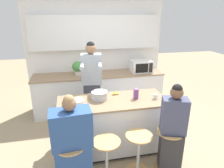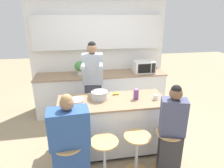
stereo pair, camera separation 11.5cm
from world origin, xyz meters
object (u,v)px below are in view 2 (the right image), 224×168
microwave (144,67)px  person_seated_near (171,134)px  fruit_bowl (76,101)px  person_wrapped_blanket (70,145)px  kitchen_island (113,125)px  cooking_pot (99,95)px  bar_stool_center_left (104,159)px  bar_stool_rightmost (168,149)px  bar_stool_center_right (137,153)px  coffee_cup_near (156,97)px  juice_carton (136,94)px  person_cooking (93,88)px  banana_bunch (116,93)px  bar_stool_leftmost (70,163)px  potted_plant (80,67)px

microwave → person_seated_near: bearing=-97.6°
microwave → fruit_bowl: bearing=-136.9°
person_wrapped_blanket → microwave: person_wrapped_blanket is taller
kitchen_island → cooking_pot: bearing=159.0°
bar_stool_center_left → microwave: (1.24, 2.14, 0.70)m
bar_stool_rightmost → cooking_pot: (-0.91, 0.71, 0.63)m
bar_stool_center_right → cooking_pot: 1.04m
bar_stool_rightmost → coffee_cup_near: coffee_cup_near is taller
cooking_pot → fruit_bowl: (-0.38, -0.09, -0.04)m
fruit_bowl → juice_carton: size_ratio=1.35×
bar_stool_center_left → person_cooking: size_ratio=0.36×
bar_stool_center_left → fruit_bowl: (-0.35, 0.65, 0.60)m
banana_bunch → juice_carton: size_ratio=0.77×
bar_stool_center_left → coffee_cup_near: (0.92, 0.57, 0.61)m
cooking_pot → microwave: size_ratio=0.73×
kitchen_island → person_seated_near: size_ratio=1.29×
bar_stool_leftmost → banana_bunch: 1.33m
kitchen_island → bar_stool_leftmost: size_ratio=2.74×
cooking_pot → kitchen_island: bearing=-21.0°
person_wrapped_blanket → person_seated_near: bearing=-4.2°
bar_stool_rightmost → fruit_bowl: bearing=154.2°
person_cooking → potted_plant: bearing=112.8°
person_cooking → juice_carton: size_ratio=9.97×
person_cooking → coffee_cup_near: size_ratio=16.42×
person_seated_near → juice_carton: size_ratio=7.70×
juice_carton → coffee_cup_near: bearing=-14.3°
fruit_bowl → coffee_cup_near: coffee_cup_near is taller
bar_stool_leftmost → person_wrapped_blanket: person_wrapped_blanket is taller
person_wrapped_blanket → microwave: (1.68, 2.12, 0.43)m
bar_stool_center_right → microwave: bearing=69.8°
person_seated_near → potted_plant: bearing=137.3°
kitchen_island → potted_plant: potted_plant is taller
juice_carton → microwave: microwave is taller
cooking_pot → coffee_cup_near: cooking_pot is taller
kitchen_island → person_seated_near: person_seated_near is taller
coffee_cup_near → juice_carton: bearing=165.7°
fruit_bowl → juice_carton: bearing=-0.1°
bar_stool_leftmost → bar_stool_rightmost: size_ratio=1.00×
bar_stool_rightmost → bar_stool_center_right: bearing=179.4°
coffee_cup_near → juice_carton: juice_carton is taller
kitchen_island → microwave: size_ratio=3.66×
coffee_cup_near → person_seated_near: bearing=-85.9°
bar_stool_center_left → bar_stool_center_right: 0.47m
bar_stool_center_left → person_cooking: person_cooking is taller
person_cooking → banana_bunch: size_ratio=12.97×
bar_stool_rightmost → cooking_pot: bearing=142.0°
person_seated_near → bar_stool_leftmost: bearing=-160.8°
cooking_pot → banana_bunch: bearing=26.6°
bar_stool_center_left → bar_stool_center_right: (0.47, 0.04, 0.00)m
bar_stool_rightmost → person_cooking: size_ratio=0.36×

